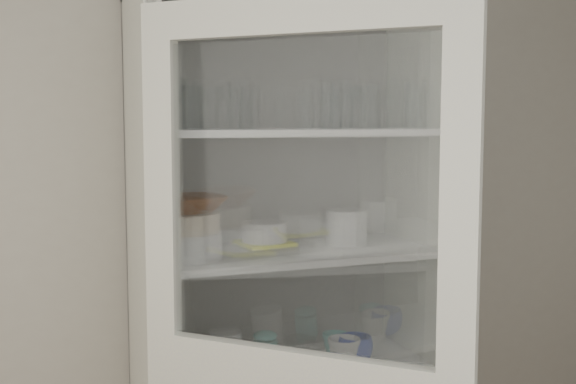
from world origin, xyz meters
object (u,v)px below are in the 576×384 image
object	(u,v)px
glass_platter	(265,248)
mug_blue	(355,349)
mug_teal	(336,345)
measuring_cups	(259,369)
grey_bowl_stack	(346,227)
teal_jar	(265,350)
goblet_3	(350,106)
yellow_trivet	(265,243)
goblet_1	(228,104)
cream_bowl	(189,222)
goblet_0	(173,102)
plate_stack_back	(180,238)
white_ramekin	(265,232)
white_canister	(225,350)
terracotta_bowl	(188,204)
pantry_cabinet	(282,338)
plate_stack_front	(189,246)
mug_white	(344,353)
goblet_2	(356,105)

from	to	relation	value
glass_platter	mug_blue	xyz separation A→B (m)	(0.31, -0.06, -0.36)
mug_teal	measuring_cups	distance (m)	0.31
grey_bowl_stack	teal_jar	distance (m)	0.50
mug_teal	teal_jar	distance (m)	0.25
goblet_3	yellow_trivet	distance (m)	0.58
goblet_1	cream_bowl	size ratio (longest dim) A/B	0.85
goblet_0	cream_bowl	size ratio (longest dim) A/B	0.89
goblet_0	mug_blue	bearing A→B (deg)	-12.86
glass_platter	grey_bowl_stack	bearing A→B (deg)	3.33
goblet_1	plate_stack_back	size ratio (longest dim) A/B	0.85
teal_jar	white_ramekin	bearing A→B (deg)	-111.68
glass_platter	measuring_cups	distance (m)	0.40
white_canister	cream_bowl	bearing A→B (deg)	-147.50
plate_stack_back	terracotta_bowl	world-z (taller)	terracotta_bowl
pantry_cabinet	plate_stack_front	distance (m)	0.52
white_ramekin	mug_teal	size ratio (longest dim) A/B	1.59
goblet_3	grey_bowl_stack	distance (m)	0.43
goblet_0	teal_jar	xyz separation A→B (m)	(0.30, -0.04, -0.84)
terracotta_bowl	mug_white	bearing A→B (deg)	-4.55
grey_bowl_stack	mug_teal	bearing A→B (deg)	-175.39
grey_bowl_stack	plate_stack_front	bearing A→B (deg)	-172.97
terracotta_bowl	teal_jar	size ratio (longest dim) A/B	2.20
white_ramekin	white_canister	distance (m)	0.42
goblet_1	measuring_cups	bearing A→B (deg)	-70.27
plate_stack_back	mug_blue	bearing A→B (deg)	-15.63
yellow_trivet	measuring_cups	xyz separation A→B (m)	(-0.04, -0.05, -0.41)
terracotta_bowl	grey_bowl_stack	world-z (taller)	terracotta_bowl
goblet_3	mug_teal	bearing A→B (deg)	-140.03
grey_bowl_stack	goblet_0	bearing A→B (deg)	174.62
plate_stack_back	white_ramekin	world-z (taller)	white_ramekin
pantry_cabinet	yellow_trivet	bearing A→B (deg)	-143.78
goblet_0	teal_jar	size ratio (longest dim) A/B	1.73
terracotta_bowl	yellow_trivet	bearing A→B (deg)	11.23
plate_stack_back	mug_teal	xyz separation A→B (m)	(0.53, -0.08, -0.40)
white_canister	terracotta_bowl	bearing A→B (deg)	-147.50
cream_bowl	terracotta_bowl	bearing A→B (deg)	0.00
white_ramekin	glass_platter	bearing A→B (deg)	180.00
plate_stack_back	terracotta_bowl	distance (m)	0.20
pantry_cabinet	plate_stack_back	world-z (taller)	pantry_cabinet
glass_platter	yellow_trivet	bearing A→B (deg)	0.00
goblet_0	plate_stack_front	world-z (taller)	goblet_0
goblet_2	white_ramekin	size ratio (longest dim) A/B	1.09
terracotta_bowl	yellow_trivet	xyz separation A→B (m)	(0.27, 0.05, -0.15)
goblet_2	goblet_3	distance (m)	0.02
goblet_3	plate_stack_front	bearing A→B (deg)	-167.54
white_ramekin	goblet_0	bearing A→B (deg)	165.42
pantry_cabinet	measuring_cups	bearing A→B (deg)	-136.76
plate_stack_back	terracotta_bowl	bearing A→B (deg)	-92.16
terracotta_bowl	cream_bowl	bearing A→B (deg)	0.00
terracotta_bowl	white_canister	distance (m)	0.53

